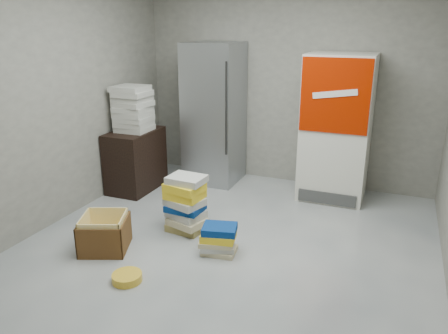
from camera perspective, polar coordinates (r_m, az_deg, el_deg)
name	(u,v)px	position (r m, az deg, el deg)	size (l,w,h in m)	color
ground	(213,264)	(4.19, -1.50, -12.49)	(5.00, 5.00, 0.00)	#BAB9B5
room_shell	(211,68)	(3.61, -1.74, 12.81)	(4.04, 5.04, 2.82)	gray
steel_fridge	(214,114)	(6.02, -1.28, 6.94)	(0.70, 0.72, 1.90)	#A0A4A8
coke_cooler	(336,128)	(5.59, 14.47, 4.97)	(0.80, 0.73, 1.80)	silver
wood_shelf	(136,160)	(5.93, -11.47, 0.88)	(0.50, 0.80, 0.80)	black
supply_box_stack	(133,109)	(5.76, -11.80, 7.47)	(0.43, 0.43, 0.58)	beige
phonebook_stack_main	(186,204)	(4.67, -5.04, -4.83)	(0.47, 0.42, 0.62)	olive
phonebook_stack_side	(218,239)	(4.29, -0.73, -9.43)	(0.40, 0.34, 0.29)	#C7B88D
cardboard_box	(105,235)	(4.52, -15.31, -8.60)	(0.58, 0.58, 0.36)	yellow
bucket_lid	(127,277)	(4.01, -12.55, -13.90)	(0.26, 0.26, 0.07)	yellow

